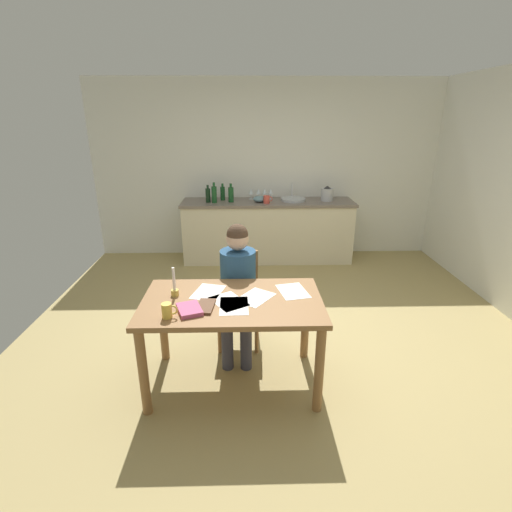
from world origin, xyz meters
The scene contains 27 objects.
ground_plane centered at (0.00, 0.00, -0.02)m, with size 5.20×5.20×0.04m, color tan.
wall_back centered at (0.00, 2.60, 1.30)m, with size 5.20×0.12×2.60m, color silver.
kitchen_counter centered at (0.00, 2.24, 0.45)m, with size 2.52×0.64×0.90m.
dining_table centered at (-0.43, -0.67, 0.64)m, with size 1.38×0.80×0.75m.
chair_at_table centered at (-0.39, -0.03, 0.50)m, with size 0.41×0.41×0.88m.
person_seated centered at (-0.40, -0.17, 0.68)m, with size 0.33×0.60×1.19m.
coffee_mug centered at (-0.87, -0.93, 0.80)m, with size 0.11×0.07×0.11m.
candlestick centered at (-0.88, -0.58, 0.81)m, with size 0.06×0.06×0.24m.
book_magazine centered at (-0.62, -0.79, 0.76)m, with size 0.12×0.23×0.02m, color brown.
book_cookery centered at (-0.73, -0.84, 0.77)m, with size 0.16×0.21×0.03m, color #B6527C.
paper_letter centered at (-0.41, -0.77, 0.75)m, with size 0.21×0.30×0.00m, color white.
paper_bill centered at (-0.25, -0.63, 0.75)m, with size 0.21×0.30×0.00m, color white.
paper_envelope centered at (-0.45, -0.69, 0.75)m, with size 0.21×0.30×0.00m, color white.
paper_receipt centered at (0.05, -0.53, 0.75)m, with size 0.21×0.30×0.00m, color white.
paper_notice centered at (-0.62, -0.53, 0.75)m, with size 0.21×0.30×0.00m, color white.
sink_unit centered at (0.37, 2.24, 0.92)m, with size 0.36×0.36×0.24m.
bottle_oil centered at (-0.87, 2.17, 1.01)m, with size 0.07×0.07×0.25m.
bottle_vinegar centered at (-0.77, 2.14, 1.02)m, with size 0.07×0.07×0.29m.
bottle_wine_red centered at (-0.66, 2.32, 1.00)m, with size 0.07×0.07×0.24m.
bottle_sauce centered at (-0.54, 2.19, 1.01)m, with size 0.08×0.08×0.27m.
mixing_bowl centered at (-0.12, 2.18, 0.94)m, with size 0.19×0.19×0.08m, color #668C99.
stovetop_kettle centered at (0.87, 2.24, 1.00)m, with size 0.18×0.18×0.22m.
wine_glass_near_sink centered at (0.05, 2.39, 1.01)m, with size 0.07×0.07×0.15m.
wine_glass_by_kettle centered at (-0.04, 2.39, 1.01)m, with size 0.07×0.07×0.15m.
wine_glass_back_left centered at (-0.13, 2.39, 1.01)m, with size 0.07×0.07×0.15m.
wine_glass_back_right centered at (-0.25, 2.39, 1.01)m, with size 0.07×0.07×0.15m.
teacup_on_counter centered at (-0.02, 2.09, 0.96)m, with size 0.13×0.09×0.11m.
Camera 1 is at (-0.31, -3.30, 2.07)m, focal length 26.87 mm.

